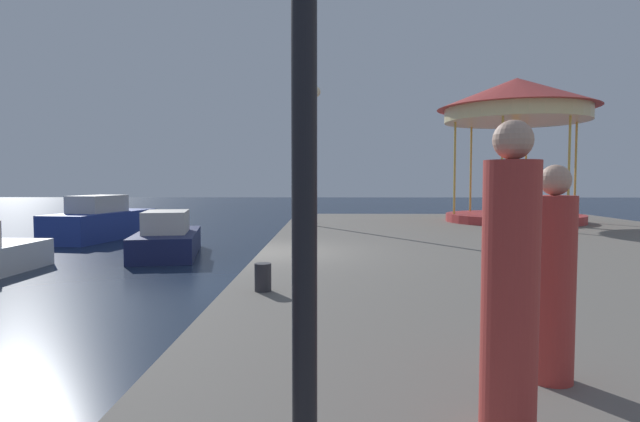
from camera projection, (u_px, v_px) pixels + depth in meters
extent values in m
plane|color=#162338|center=(260.00, 287.00, 11.70)|extent=(120.00, 120.00, 0.00)
cube|color=slate|center=(563.00, 270.00, 11.57)|extent=(13.36, 26.03, 0.80)
cube|color=navy|center=(101.00, 225.00, 21.32)|extent=(2.78, 5.55, 1.09)
cube|color=beige|center=(98.00, 204.00, 21.06)|extent=(1.71, 2.53, 0.67)
cube|color=#4C6070|center=(114.00, 199.00, 22.20)|extent=(1.13, 0.30, 0.30)
cube|color=#19214C|center=(167.00, 244.00, 16.67)|extent=(2.59, 4.59, 0.74)
cube|color=beige|center=(166.00, 222.00, 16.43)|extent=(1.61, 2.11, 0.68)
cube|color=#4C6070|center=(170.00, 215.00, 17.35)|extent=(1.10, 0.30, 0.31)
cylinder|color=#B23333|center=(514.00, 218.00, 19.90)|extent=(5.03, 5.03, 0.30)
cylinder|color=gold|center=(515.00, 168.00, 19.79)|extent=(0.28, 0.28, 3.45)
cylinder|color=#F2E099|center=(516.00, 115.00, 19.67)|extent=(5.24, 5.24, 0.50)
cone|color=#C63D38|center=(517.00, 93.00, 19.63)|extent=(5.83, 5.83, 1.14)
cylinder|color=gold|center=(576.00, 168.00, 19.75)|extent=(0.08, 0.08, 3.45)
cylinder|color=gold|center=(526.00, 169.00, 21.73)|extent=(0.08, 0.08, 3.45)
cylinder|color=gold|center=(471.00, 169.00, 21.77)|extent=(0.08, 0.08, 3.45)
cylinder|color=gold|center=(455.00, 168.00, 19.83)|extent=(0.08, 0.08, 3.45)
cylinder|color=gold|center=(502.00, 167.00, 17.85)|extent=(0.08, 0.08, 3.45)
cylinder|color=gold|center=(569.00, 167.00, 17.82)|extent=(0.08, 0.08, 3.45)
cylinder|color=black|center=(304.00, 131.00, 2.43)|extent=(0.12, 0.12, 3.63)
cylinder|color=black|center=(315.00, 162.00, 18.00)|extent=(0.12, 0.12, 4.39)
sphere|color=#F9E5B2|center=(315.00, 92.00, 17.86)|extent=(0.36, 0.36, 0.36)
cylinder|color=#2D2D33|center=(304.00, 219.00, 18.87)|extent=(0.24, 0.24, 0.40)
cylinder|color=#2D2D33|center=(306.00, 217.00, 19.69)|extent=(0.24, 0.24, 0.40)
cylinder|color=#2D2D33|center=(263.00, 277.00, 7.51)|extent=(0.24, 0.24, 0.40)
cylinder|color=#B23833|center=(510.00, 301.00, 3.20)|extent=(0.34, 0.34, 1.71)
sphere|color=tan|center=(513.00, 140.00, 3.14)|extent=(0.24, 0.24, 0.24)
cylinder|color=#B23833|center=(553.00, 289.00, 4.12)|extent=(0.34, 0.34, 1.47)
sphere|color=tan|center=(555.00, 180.00, 4.07)|extent=(0.24, 0.24, 0.24)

